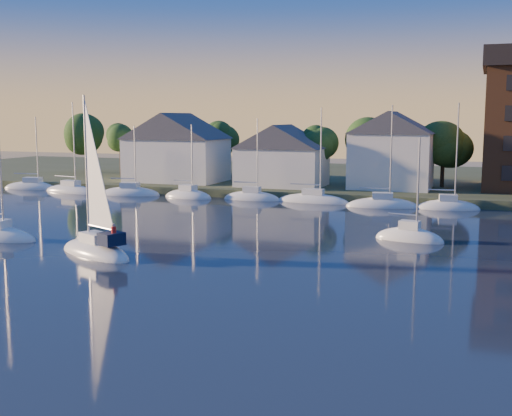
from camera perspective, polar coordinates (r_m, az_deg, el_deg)
The scene contains 10 objects.
ground at distance 32.48m, azimuth -18.72°, elevation -10.41°, with size 260.00×260.00×0.00m, color black.
shoreline_land at distance 101.33m, azimuth 8.64°, elevation 2.30°, with size 160.00×50.00×2.00m, color #384327.
wooden_dock at distance 79.03m, azimuth 5.37°, elevation 0.74°, with size 120.00×3.00×1.00m, color brown.
clubhouse_west at distance 91.94m, azimuth -7.06°, elevation 5.46°, with size 13.65×9.45×9.64m.
clubhouse_centre at distance 84.99m, azimuth 2.34°, elevation 4.76°, with size 11.55×8.40×8.08m.
clubhouse_east at distance 83.81m, azimuth 11.96°, elevation 5.14°, with size 10.50×8.40×9.80m.
tree_line at distance 88.71m, azimuth 8.49°, elevation 6.14°, with size 93.40×5.40×8.90m.
moored_fleet at distance 80.06m, azimuth -3.51°, elevation 0.93°, with size 63.50×2.40×12.05m.
hero_sailboat at distance 48.63m, azimuth -14.03°, elevation -3.44°, with size 8.36×5.73×12.75m.
drifting_sailboat_right at distance 54.19m, azimuth 13.47°, elevation -2.73°, with size 6.00×2.94×9.56m.
Camera 1 is at (19.53, -23.91, 10.07)m, focal length 45.00 mm.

